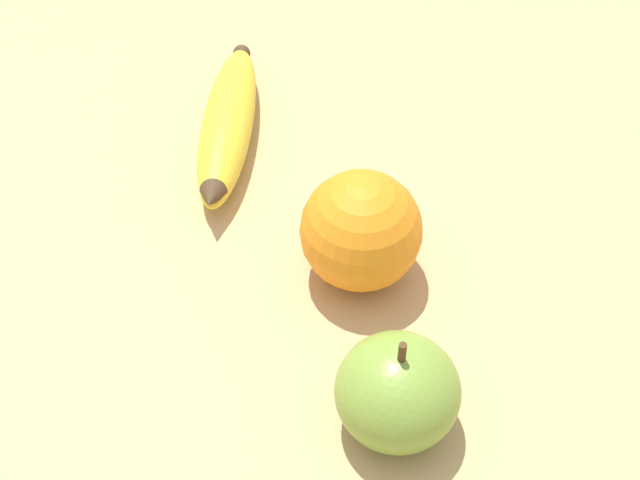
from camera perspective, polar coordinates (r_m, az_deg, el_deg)
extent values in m
plane|color=tan|center=(0.60, -16.17, -4.25)|extent=(3.00, 3.00, 0.00)
ellipsoid|color=yellow|center=(0.67, -5.92, 7.44)|extent=(0.05, 0.18, 0.04)
cone|color=#47331E|center=(0.61, -6.99, 2.68)|extent=(0.02, 0.03, 0.03)
sphere|color=#47331E|center=(0.74, -5.04, 11.80)|extent=(0.01, 0.01, 0.01)
sphere|color=orange|center=(0.56, 2.64, 0.60)|extent=(0.08, 0.08, 0.08)
ellipsoid|color=olive|center=(0.50, 4.98, -9.65)|extent=(0.07, 0.07, 0.06)
cylinder|color=#4C3319|center=(0.47, 5.28, -7.19)|extent=(0.00, 0.00, 0.01)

